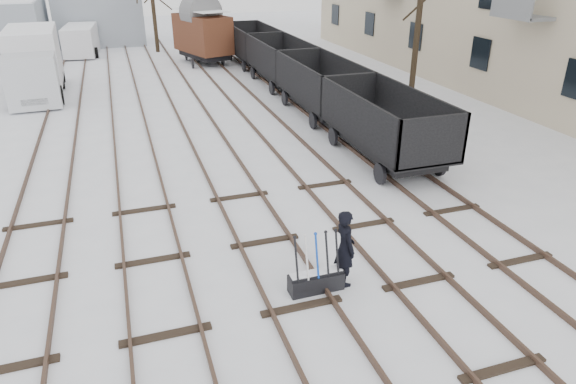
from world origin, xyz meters
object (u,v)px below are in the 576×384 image
box_van_wagon (202,33)px  freight_wagon_a (384,134)px  lorry (34,62)px  ground_frame (316,280)px  worker (345,248)px  panel_van (81,40)px

box_van_wagon → freight_wagon_a: bearing=-99.5°
freight_wagon_a → lorry: lorry is taller
ground_frame → worker: size_ratio=0.77×
box_van_wagon → panel_van: size_ratio=1.04×
ground_frame → freight_wagon_a: freight_wagon_a is taller
box_van_wagon → lorry: (-10.22, -6.07, -0.32)m
worker → box_van_wagon: bearing=-5.8°
lorry → panel_van: lorry is taller
ground_frame → panel_van: 34.39m
ground_frame → freight_wagon_a: 8.96m
ground_frame → box_van_wagon: box_van_wagon is taller
freight_wagon_a → worker: bearing=-124.1°
freight_wagon_a → box_van_wagon: size_ratio=1.21×
ground_frame → freight_wagon_a: size_ratio=0.23×
box_van_wagon → lorry: 11.89m
lorry → panel_van: (1.93, 12.11, -0.66)m
ground_frame → panel_van: bearing=99.5°
box_van_wagon → lorry: box_van_wagon is taller
ground_frame → freight_wagon_a: bearing=51.7°
lorry → panel_van: size_ratio=1.52×
worker → panel_van: size_ratio=0.38×
freight_wagon_a → ground_frame: bearing=-127.7°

